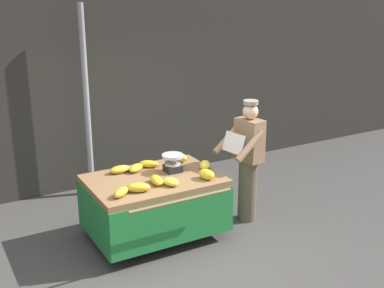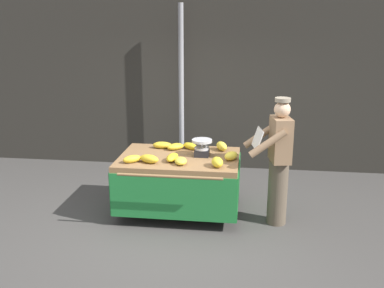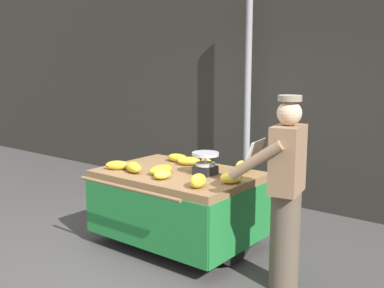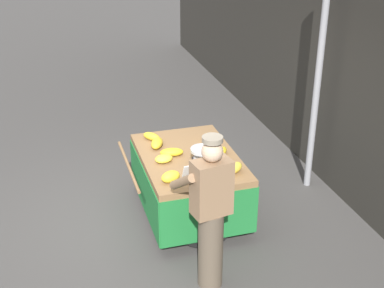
{
  "view_description": "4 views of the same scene",
  "coord_description": "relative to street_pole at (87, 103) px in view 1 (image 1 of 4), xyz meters",
  "views": [
    {
      "loc": [
        -2.47,
        -4.75,
        3.14
      ],
      "look_at": [
        0.51,
        0.5,
        1.21
      ],
      "focal_mm": 46.15,
      "sensor_mm": 36.0,
      "label": 1
    },
    {
      "loc": [
        0.91,
        -5.18,
        2.67
      ],
      "look_at": [
        0.17,
        0.46,
        1.05
      ],
      "focal_mm": 41.13,
      "sensor_mm": 36.0,
      "label": 2
    },
    {
      "loc": [
        3.02,
        -3.1,
        1.97
      ],
      "look_at": [
        0.29,
        0.4,
        1.19
      ],
      "focal_mm": 42.57,
      "sensor_mm": 36.0,
      "label": 3
    },
    {
      "loc": [
        5.57,
        -1.07,
        3.79
      ],
      "look_at": [
        0.2,
        0.52,
        1.1
      ],
      "focal_mm": 49.91,
      "sensor_mm": 36.0,
      "label": 4
    }
  ],
  "objects": [
    {
      "name": "back_wall",
      "position": [
        0.27,
        0.39,
        0.47
      ],
      "size": [
        16.0,
        0.24,
        3.86
      ],
      "primitive_type": "cube",
      "color": "#2D2B26",
      "rests_on": "ground"
    },
    {
      "name": "banana_bunch_4",
      "position": [
        -0.1,
        -2.13,
        -0.57
      ],
      "size": [
        0.31,
        0.24,
        0.11
      ],
      "primitive_type": "ellipsoid",
      "rotation": [
        0.0,
        0.0,
        1.16
      ],
      "color": "gold",
      "rests_on": "banana_cart"
    },
    {
      "name": "banana_cart",
      "position": [
        0.25,
        -1.81,
        -0.85
      ],
      "size": [
        1.67,
        1.36,
        0.83
      ],
      "color": "olive",
      "rests_on": "ground"
    },
    {
      "name": "vendor_person",
      "position": [
        1.58,
        -1.98,
        -0.59
      ],
      "size": [
        0.64,
        0.59,
        1.71
      ],
      "color": "brown",
      "rests_on": "ground"
    },
    {
      "name": "banana_bunch_5",
      "position": [
        0.32,
        -2.14,
        -0.58
      ],
      "size": [
        0.2,
        0.25,
        0.09
      ],
      "primitive_type": "ellipsoid",
      "rotation": [
        0.0,
        0.0,
        0.2
      ],
      "color": "yellow",
      "rests_on": "banana_cart"
    },
    {
      "name": "banana_bunch_8",
      "position": [
        0.8,
        -2.18,
        -0.57
      ],
      "size": [
        0.2,
        0.26,
        0.13
      ],
      "primitive_type": "ellipsoid",
      "rotation": [
        0.0,
        0.0,
        0.31
      ],
      "color": "yellow",
      "rests_on": "banana_cart"
    },
    {
      "name": "banana_bunch_0",
      "position": [
        -0.06,
        -1.44,
        -0.58
      ],
      "size": [
        0.29,
        0.15,
        0.1
      ],
      "primitive_type": "ellipsoid",
      "rotation": [
        0.0,
        0.0,
        1.6
      ],
      "color": "gold",
      "rests_on": "banana_cart"
    },
    {
      "name": "banana_bunch_9",
      "position": [
        0.14,
        -1.49,
        -0.58
      ],
      "size": [
        0.3,
        0.28,
        0.09
      ],
      "primitive_type": "ellipsoid",
      "rotation": [
        0.0,
        0.0,
        2.23
      ],
      "color": "gold",
      "rests_on": "banana_cart"
    },
    {
      "name": "ground_plane",
      "position": [
        0.27,
        -2.35,
        -1.46
      ],
      "size": [
        60.0,
        60.0,
        0.0
      ],
      "primitive_type": "plane",
      "color": "#423F3D"
    },
    {
      "name": "banana_bunch_3",
      "position": [
        0.96,
        -1.87,
        -0.57
      ],
      "size": [
        0.24,
        0.27,
        0.11
      ],
      "primitive_type": "ellipsoid",
      "rotation": [
        0.0,
        0.0,
        2.54
      ],
      "color": "yellow",
      "rests_on": "banana_cart"
    },
    {
      "name": "weighing_scale",
      "position": [
        0.55,
        -1.73,
        -0.51
      ],
      "size": [
        0.28,
        0.28,
        0.24
      ],
      "color": "black",
      "rests_on": "banana_cart"
    },
    {
      "name": "banana_bunch_1",
      "position": [
        0.35,
        -1.43,
        -0.58
      ],
      "size": [
        0.28,
        0.26,
        0.09
      ],
      "primitive_type": "ellipsoid",
      "rotation": [
        0.0,
        0.0,
        0.9
      ],
      "color": "gold",
      "rests_on": "banana_cart"
    },
    {
      "name": "banana_bunch_7",
      "position": [
        -0.33,
        -2.15,
        -0.58
      ],
      "size": [
        0.28,
        0.25,
        0.1
      ],
      "primitive_type": "ellipsoid",
      "rotation": [
        0.0,
        0.0,
        2.23
      ],
      "color": "gold",
      "rests_on": "banana_cart"
    },
    {
      "name": "street_pole",
      "position": [
        0.0,
        0.0,
        0.0
      ],
      "size": [
        0.09,
        0.09,
        2.93
      ],
      "primitive_type": "cylinder",
      "color": "gray",
      "rests_on": "ground"
    },
    {
      "name": "banana_bunch_2",
      "position": [
        0.19,
        -2.01,
        -0.58
      ],
      "size": [
        0.18,
        0.3,
        0.1
      ],
      "primitive_type": "ellipsoid",
      "rotation": [
        0.0,
        0.0,
        2.99
      ],
      "color": "gold",
      "rests_on": "banana_cart"
    },
    {
      "name": "banana_bunch_6",
      "position": [
        0.81,
        -1.44,
        -0.57
      ],
      "size": [
        0.23,
        0.28,
        0.13
      ],
      "primitive_type": "ellipsoid",
      "rotation": [
        0.0,
        0.0,
        0.48
      ],
      "color": "yellow",
      "rests_on": "banana_cart"
    }
  ]
}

